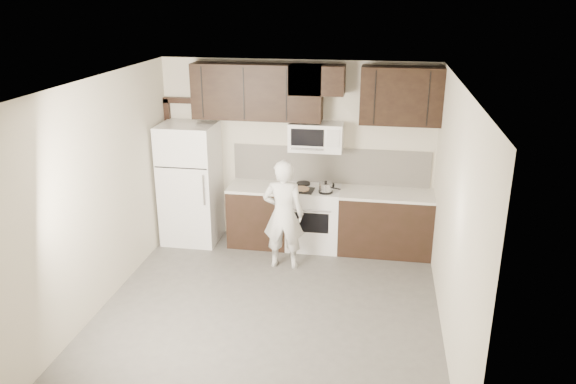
% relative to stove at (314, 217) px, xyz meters
% --- Properties ---
extents(floor, '(4.50, 4.50, 0.00)m').
position_rel_stove_xyz_m(floor, '(-0.30, -1.94, -0.46)').
color(floor, '#54514F').
rests_on(floor, ground).
extents(back_wall, '(4.00, 0.00, 4.00)m').
position_rel_stove_xyz_m(back_wall, '(-0.30, 0.31, 0.89)').
color(back_wall, beige).
rests_on(back_wall, ground).
extents(ceiling, '(4.50, 4.50, 0.00)m').
position_rel_stove_xyz_m(ceiling, '(-0.30, -1.94, 2.24)').
color(ceiling, white).
rests_on(ceiling, back_wall).
extents(counter_run, '(2.95, 0.64, 0.91)m').
position_rel_stove_xyz_m(counter_run, '(0.30, 0.00, -0.00)').
color(counter_run, black).
rests_on(counter_run, floor).
extents(stove, '(0.76, 0.66, 0.94)m').
position_rel_stove_xyz_m(stove, '(0.00, 0.00, 0.00)').
color(stove, white).
rests_on(stove, floor).
extents(backsplash, '(2.90, 0.02, 0.54)m').
position_rel_stove_xyz_m(backsplash, '(0.20, 0.30, 0.72)').
color(backsplash, beige).
rests_on(backsplash, counter_run).
extents(upper_cabinets, '(3.48, 0.35, 0.78)m').
position_rel_stove_xyz_m(upper_cabinets, '(-0.09, 0.14, 1.82)').
color(upper_cabinets, black).
rests_on(upper_cabinets, back_wall).
extents(microwave, '(0.76, 0.42, 0.40)m').
position_rel_stove_xyz_m(microwave, '(-0.00, 0.12, 1.19)').
color(microwave, white).
rests_on(microwave, upper_cabinets).
extents(refrigerator, '(0.80, 0.76, 1.80)m').
position_rel_stove_xyz_m(refrigerator, '(-1.85, -0.05, 0.44)').
color(refrigerator, white).
rests_on(refrigerator, floor).
extents(door_trim, '(0.50, 0.08, 2.12)m').
position_rel_stove_xyz_m(door_trim, '(-2.22, 0.27, 0.79)').
color(door_trim, black).
rests_on(door_trim, floor).
extents(saucepan, '(0.31, 0.19, 0.18)m').
position_rel_stove_xyz_m(saucepan, '(0.18, -0.15, 0.52)').
color(saucepan, silver).
rests_on(saucepan, stove).
extents(baking_tray, '(0.38, 0.29, 0.02)m').
position_rel_stove_xyz_m(baking_tray, '(-0.18, -0.13, 0.46)').
color(baking_tray, black).
rests_on(baking_tray, counter_run).
extents(pizza, '(0.26, 0.26, 0.02)m').
position_rel_stove_xyz_m(pizza, '(-0.18, -0.13, 0.48)').
color(pizza, tan).
rests_on(pizza, baking_tray).
extents(person, '(0.57, 0.38, 1.53)m').
position_rel_stove_xyz_m(person, '(-0.33, -0.72, 0.31)').
color(person, white).
rests_on(person, floor).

